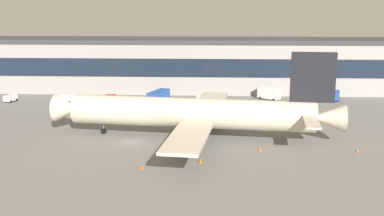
{
  "coord_description": "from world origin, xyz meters",
  "views": [
    {
      "loc": [
        15.29,
        -80.34,
        24.44
      ],
      "look_at": [
        11.15,
        7.33,
        5.0
      ],
      "focal_mm": 42.28,
      "sensor_mm": 36.0,
      "label": 1
    }
  ],
  "objects_px": {
    "traffic_cone_1": "(142,167)",
    "traffic_cone_3": "(358,150)",
    "belt_loader": "(70,97)",
    "crew_van": "(335,95)",
    "pushback_tractor": "(110,98)",
    "traffic_cone_2": "(200,161)",
    "baggage_tug": "(10,98)",
    "stair_truck": "(269,93)",
    "follow_me_car": "(206,98)",
    "fuel_truck": "(159,96)",
    "airliner": "(196,113)",
    "traffic_cone_0": "(260,149)"
  },
  "relations": [
    {
      "from": "pushback_tractor",
      "to": "traffic_cone_1",
      "type": "height_order",
      "value": "pushback_tractor"
    },
    {
      "from": "airliner",
      "to": "follow_me_car",
      "type": "xyz_separation_m",
      "value": [
        1.3,
        34.08,
        -3.83
      ]
    },
    {
      "from": "belt_loader",
      "to": "fuel_truck",
      "type": "xyz_separation_m",
      "value": [
        23.96,
        -1.01,
        0.73
      ]
    },
    {
      "from": "belt_loader",
      "to": "stair_truck",
      "type": "distance_m",
      "value": 53.74
    },
    {
      "from": "follow_me_car",
      "to": "baggage_tug",
      "type": "xyz_separation_m",
      "value": [
        -51.96,
        -2.19,
        -0.0
      ]
    },
    {
      "from": "follow_me_car",
      "to": "traffic_cone_0",
      "type": "xyz_separation_m",
      "value": [
        10.28,
        -41.84,
        -0.75
      ]
    },
    {
      "from": "airliner",
      "to": "baggage_tug",
      "type": "xyz_separation_m",
      "value": [
        -50.66,
        31.88,
        -3.84
      ]
    },
    {
      "from": "baggage_tug",
      "to": "traffic_cone_2",
      "type": "bearing_deg",
      "value": -41.65
    },
    {
      "from": "fuel_truck",
      "to": "crew_van",
      "type": "distance_m",
      "value": 47.55
    },
    {
      "from": "follow_me_car",
      "to": "fuel_truck",
      "type": "xyz_separation_m",
      "value": [
        -12.19,
        -2.18,
        0.79
      ]
    },
    {
      "from": "baggage_tug",
      "to": "pushback_tractor",
      "type": "distance_m",
      "value": 26.62
    },
    {
      "from": "baggage_tug",
      "to": "belt_loader",
      "type": "distance_m",
      "value": 15.85
    },
    {
      "from": "stair_truck",
      "to": "baggage_tug",
      "type": "bearing_deg",
      "value": -174.8
    },
    {
      "from": "pushback_tractor",
      "to": "crew_van",
      "type": "bearing_deg",
      "value": 5.23
    },
    {
      "from": "baggage_tug",
      "to": "traffic_cone_2",
      "type": "height_order",
      "value": "baggage_tug"
    },
    {
      "from": "belt_loader",
      "to": "traffic_cone_1",
      "type": "bearing_deg",
      "value": -61.63
    },
    {
      "from": "belt_loader",
      "to": "traffic_cone_2",
      "type": "relative_size",
      "value": 8.94
    },
    {
      "from": "stair_truck",
      "to": "traffic_cone_1",
      "type": "bearing_deg",
      "value": -115.28
    },
    {
      "from": "airliner",
      "to": "traffic_cone_2",
      "type": "bearing_deg",
      "value": -84.62
    },
    {
      "from": "pushback_tractor",
      "to": "crew_van",
      "type": "relative_size",
      "value": 0.86
    },
    {
      "from": "belt_loader",
      "to": "traffic_cone_3",
      "type": "relative_size",
      "value": 11.39
    },
    {
      "from": "crew_van",
      "to": "traffic_cone_3",
      "type": "xyz_separation_m",
      "value": [
        -7.77,
        -45.56,
        -1.17
      ]
    },
    {
      "from": "pushback_tractor",
      "to": "traffic_cone_1",
      "type": "distance_m",
      "value": 52.72
    },
    {
      "from": "stair_truck",
      "to": "fuel_truck",
      "type": "bearing_deg",
      "value": -167.97
    },
    {
      "from": "baggage_tug",
      "to": "traffic_cone_1",
      "type": "distance_m",
      "value": 65.45
    },
    {
      "from": "traffic_cone_1",
      "to": "traffic_cone_2",
      "type": "height_order",
      "value": "traffic_cone_2"
    },
    {
      "from": "airliner",
      "to": "traffic_cone_2",
      "type": "distance_m",
      "value": 15.15
    },
    {
      "from": "fuel_truck",
      "to": "traffic_cone_0",
      "type": "bearing_deg",
      "value": -60.47
    },
    {
      "from": "traffic_cone_1",
      "to": "traffic_cone_3",
      "type": "xyz_separation_m",
      "value": [
        36.13,
        10.06,
        -0.03
      ]
    },
    {
      "from": "follow_me_car",
      "to": "stair_truck",
      "type": "xyz_separation_m",
      "value": [
        17.32,
        4.11,
        0.89
      ]
    },
    {
      "from": "follow_me_car",
      "to": "baggage_tug",
      "type": "distance_m",
      "value": 52.01
    },
    {
      "from": "fuel_truck",
      "to": "pushback_tractor",
      "type": "distance_m",
      "value": 13.21
    },
    {
      "from": "airliner",
      "to": "crew_van",
      "type": "distance_m",
      "value": 52.75
    },
    {
      "from": "traffic_cone_0",
      "to": "traffic_cone_3",
      "type": "distance_m",
      "value": 16.9
    },
    {
      "from": "airliner",
      "to": "traffic_cone_3",
      "type": "xyz_separation_m",
      "value": [
        28.47,
        -7.39,
        -4.63
      ]
    },
    {
      "from": "traffic_cone_0",
      "to": "traffic_cone_2",
      "type": "distance_m",
      "value": 12.18
    },
    {
      "from": "airliner",
      "to": "pushback_tractor",
      "type": "xyz_separation_m",
      "value": [
        -24.06,
        32.65,
        -3.87
      ]
    },
    {
      "from": "fuel_truck",
      "to": "traffic_cone_1",
      "type": "xyz_separation_m",
      "value": [
        3.24,
        -49.35,
        -1.56
      ]
    },
    {
      "from": "belt_loader",
      "to": "crew_van",
      "type": "height_order",
      "value": "crew_van"
    },
    {
      "from": "traffic_cone_2",
      "to": "traffic_cone_3",
      "type": "distance_m",
      "value": 28.0
    },
    {
      "from": "pushback_tractor",
      "to": "traffic_cone_2",
      "type": "relative_size",
      "value": 6.58
    },
    {
      "from": "traffic_cone_1",
      "to": "follow_me_car",
      "type": "bearing_deg",
      "value": 80.14
    },
    {
      "from": "baggage_tug",
      "to": "fuel_truck",
      "type": "xyz_separation_m",
      "value": [
        39.77,
        0.02,
        0.8
      ]
    },
    {
      "from": "pushback_tractor",
      "to": "traffic_cone_3",
      "type": "bearing_deg",
      "value": -37.32
    },
    {
      "from": "traffic_cone_1",
      "to": "stair_truck",
      "type": "bearing_deg",
      "value": 64.72
    },
    {
      "from": "traffic_cone_1",
      "to": "traffic_cone_3",
      "type": "bearing_deg",
      "value": 15.56
    },
    {
      "from": "airliner",
      "to": "traffic_cone_3",
      "type": "height_order",
      "value": "airliner"
    },
    {
      "from": "traffic_cone_2",
      "to": "baggage_tug",
      "type": "bearing_deg",
      "value": 138.35
    },
    {
      "from": "follow_me_car",
      "to": "traffic_cone_1",
      "type": "height_order",
      "value": "follow_me_car"
    },
    {
      "from": "baggage_tug",
      "to": "traffic_cone_2",
      "type": "relative_size",
      "value": 5.29
    }
  ]
}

